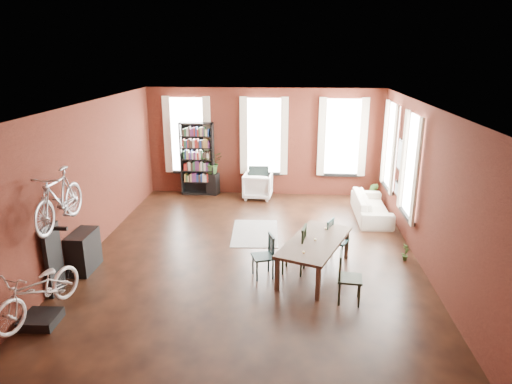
# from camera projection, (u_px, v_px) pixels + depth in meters

# --- Properties ---
(room) EXTENTS (9.00, 9.04, 3.22)m
(room) POSITION_uv_depth(u_px,v_px,m) (265.00, 153.00, 9.75)
(room) COLOR black
(room) RESTS_ON ground
(dining_table) EXTENTS (1.62, 2.24, 0.70)m
(dining_table) POSITION_uv_depth(u_px,v_px,m) (315.00, 257.00, 8.95)
(dining_table) COLOR #4F3D2F
(dining_table) RESTS_ON ground
(dining_chair_a) EXTENTS (0.50, 0.50, 0.85)m
(dining_chair_a) POSITION_uv_depth(u_px,v_px,m) (263.00, 256.00, 8.79)
(dining_chair_a) COLOR #183336
(dining_chair_a) RESTS_ON ground
(dining_chair_b) EXTENTS (0.53, 0.53, 0.97)m
(dining_chair_b) POSITION_uv_depth(u_px,v_px,m) (294.00, 249.00, 8.98)
(dining_chair_b) COLOR #1E301C
(dining_chair_b) RESTS_ON ground
(dining_chair_c) EXTENTS (0.46, 0.46, 0.90)m
(dining_chair_c) POSITION_uv_depth(u_px,v_px,m) (350.00, 278.00, 7.90)
(dining_chair_c) COLOR black
(dining_chair_c) RESTS_ON ground
(dining_chair_d) EXTENTS (0.53, 0.53, 0.86)m
(dining_chair_d) POSITION_uv_depth(u_px,v_px,m) (337.00, 241.00, 9.51)
(dining_chair_d) COLOR #1A3A38
(dining_chair_d) RESTS_ON ground
(bookshelf) EXTENTS (1.00, 0.32, 2.20)m
(bookshelf) POSITION_uv_depth(u_px,v_px,m) (197.00, 159.00, 13.72)
(bookshelf) COLOR black
(bookshelf) RESTS_ON ground
(white_armchair) EXTENTS (0.87, 0.82, 0.84)m
(white_armchair) POSITION_uv_depth(u_px,v_px,m) (258.00, 184.00, 13.54)
(white_armchair) COLOR white
(white_armchair) RESTS_ON ground
(cream_sofa) EXTENTS (0.61, 2.08, 0.81)m
(cream_sofa) POSITION_uv_depth(u_px,v_px,m) (372.00, 203.00, 11.95)
(cream_sofa) COLOR beige
(cream_sofa) RESTS_ON ground
(striped_rug) EXTENTS (1.18, 1.80, 0.01)m
(striped_rug) POSITION_uv_depth(u_px,v_px,m) (255.00, 233.00, 11.01)
(striped_rug) COLOR black
(striped_rug) RESTS_ON ground
(bike_trainer) EXTENTS (0.56, 0.56, 0.16)m
(bike_trainer) POSITION_uv_depth(u_px,v_px,m) (41.00, 320.00, 7.34)
(bike_trainer) COLOR black
(bike_trainer) RESTS_ON ground
(bike_wall_rack) EXTENTS (0.16, 0.60, 1.30)m
(bike_wall_rack) POSITION_uv_depth(u_px,v_px,m) (54.00, 259.00, 8.15)
(bike_wall_rack) COLOR black
(bike_wall_rack) RESTS_ON ground
(console_table) EXTENTS (0.40, 0.80, 0.80)m
(console_table) POSITION_uv_depth(u_px,v_px,m) (84.00, 251.00, 9.07)
(console_table) COLOR black
(console_table) RESTS_ON ground
(plant_stand) EXTENTS (0.40, 0.40, 0.65)m
(plant_stand) POSITION_uv_depth(u_px,v_px,m) (213.00, 184.00, 13.92)
(plant_stand) COLOR black
(plant_stand) RESTS_ON ground
(plant_by_sofa) EXTENTS (0.49, 0.69, 0.28)m
(plant_by_sofa) POSITION_uv_depth(u_px,v_px,m) (371.00, 199.00, 13.12)
(plant_by_sofa) COLOR #376327
(plant_by_sofa) RESTS_ON ground
(plant_small) EXTENTS (0.41, 0.38, 0.13)m
(plant_small) POSITION_uv_depth(u_px,v_px,m) (405.00, 257.00, 9.57)
(plant_small) COLOR #345B24
(plant_small) RESTS_ON ground
(bicycle_floor) EXTENTS (0.82, 1.03, 1.71)m
(bicycle_floor) POSITION_uv_depth(u_px,v_px,m) (35.00, 267.00, 7.07)
(bicycle_floor) COLOR beige
(bicycle_floor) RESTS_ON bike_trainer
(bicycle_hung) EXTENTS (0.47, 1.00, 1.66)m
(bicycle_hung) POSITION_uv_depth(u_px,v_px,m) (56.00, 180.00, 7.69)
(bicycle_hung) COLOR #A5A8AD
(bicycle_hung) RESTS_ON bike_wall_rack
(plant_on_stand) EXTENTS (0.77, 0.82, 0.52)m
(plant_on_stand) POSITION_uv_depth(u_px,v_px,m) (212.00, 165.00, 13.78)
(plant_on_stand) COLOR #2C5321
(plant_on_stand) RESTS_ON plant_stand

